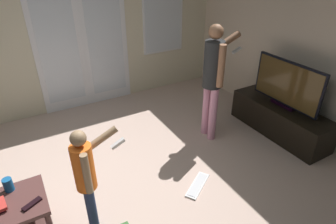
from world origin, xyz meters
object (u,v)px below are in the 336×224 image
Objects in this scene: tv_stand at (280,119)px; flat_screen_tv at (287,84)px; person_adult at (214,74)px; tv_remote_black at (32,204)px; person_child at (87,175)px; cup_near_edge at (8,185)px; loose_keyboard at (198,185)px.

flat_screen_tv is at bearing 114.62° from tv_stand.
person_adult is at bearing 154.07° from flat_screen_tv.
person_adult is 9.40× the size of tv_remote_black.
flat_screen_tv is (-0.00, 0.00, 0.55)m from tv_stand.
tv_stand is 0.93× the size of person_adult.
person_adult is 2.10m from person_child.
flat_screen_tv is 1.05m from person_adult.
cup_near_edge is at bearing 178.39° from tv_stand.
flat_screen_tv reaches higher than loose_keyboard.
cup_near_edge is at bearing 146.34° from person_child.
loose_keyboard is 3.39× the size of cup_near_edge.
tv_remote_black reaches higher than loose_keyboard.
tv_stand is 0.55m from flat_screen_tv.
cup_near_edge reaches higher than tv_stand.
tv_remote_black is (-3.32, -0.19, 0.25)m from tv_stand.
person_child is at bearing -42.47° from tv_remote_black.
tv_stand is 1.40× the size of flat_screen_tv.
cup_near_edge is (-3.48, 0.10, 0.30)m from tv_stand.
tv_stand reaches higher than loose_keyboard.
person_child reaches higher than cup_near_edge.
person_adult is 1.44m from loose_keyboard.
person_adult is (-0.93, 0.45, 0.19)m from flat_screen_tv.
person_adult reaches higher than cup_near_edge.
person_adult is 2.53m from tv_remote_black.
loose_keyboard is (-0.74, -0.78, -0.95)m from person_adult.
cup_near_edge reaches higher than tv_remote_black.
cup_near_edge is at bearing 90.18° from tv_remote_black.
tv_remote_black is (-2.40, -0.64, -0.49)m from person_adult.
flat_screen_tv is 6.22× the size of tv_remote_black.
cup_near_edge is (-2.55, -0.36, -0.44)m from person_adult.
tv_stand is 8.75× the size of tv_remote_black.
tv_remote_black is at bearing 165.16° from person_child.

